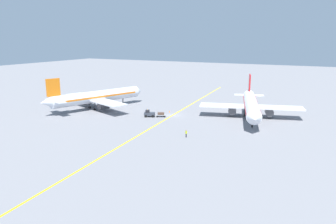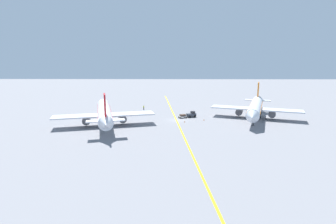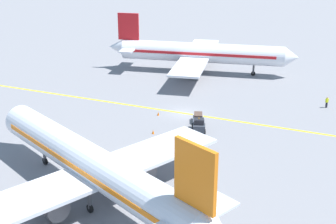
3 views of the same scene
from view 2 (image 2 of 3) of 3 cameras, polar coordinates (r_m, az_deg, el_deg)
ground_plane at (r=81.70m, az=1.83°, el=-1.79°), size 400.00×400.00×0.00m
apron_yellow_centreline at (r=81.70m, az=1.83°, el=-1.79°), size 10.72×119.59×0.01m
airplane_at_gate at (r=87.74m, az=18.52°, el=0.99°), size 28.09×34.37×10.60m
airplane_adjacent_stand at (r=76.61m, az=-13.68°, el=-0.11°), size 28.36×34.95×10.60m
baggage_tug_dark at (r=86.29m, az=5.15°, el=-0.54°), size 3.35×2.72×2.11m
baggage_cart_trailing at (r=84.75m, az=3.21°, el=-0.82°), size 2.95×2.39×1.24m
ground_crew_worker at (r=99.58m, az=-5.30°, el=0.99°), size 0.47×0.41×1.68m
traffic_cone_near_nose at (r=81.99m, az=7.84°, el=-1.65°), size 0.32×0.32×0.55m
traffic_cone_mid_apron at (r=78.90m, az=3.64°, el=-2.06°), size 0.32×0.32×0.55m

